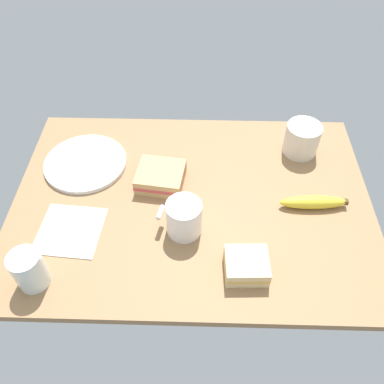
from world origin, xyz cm
name	(u,v)px	position (x,y,z in cm)	size (l,w,h in cm)	color
tabletop	(192,202)	(0.00, 0.00, 1.00)	(90.00, 64.00, 2.00)	#936D47
plate_of_food	(85,163)	(-29.31, 11.85, 2.60)	(22.15, 22.15, 1.20)	white
coffee_mug_black	(184,218)	(-1.63, -9.30, 6.61)	(10.55, 8.22, 8.96)	white
coffee_mug_milky	(302,138)	(29.60, 19.01, 6.54)	(9.45, 11.99, 8.80)	silver
sandwich_main	(161,177)	(-8.26, 5.70, 4.20)	(13.10, 12.08, 4.40)	tan
sandwich_side	(246,266)	(12.24, -20.04, 4.20)	(9.57, 8.68, 4.40)	beige
glass_of_milk	(30,271)	(-32.94, -23.76, 6.03)	(6.68, 6.68, 9.22)	silver
banana	(314,202)	(29.94, -1.37, 3.66)	(16.83, 3.99, 3.32)	yellow
paper_napkin	(70,230)	(-28.45, -10.38, 2.15)	(14.60, 14.60, 0.30)	white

